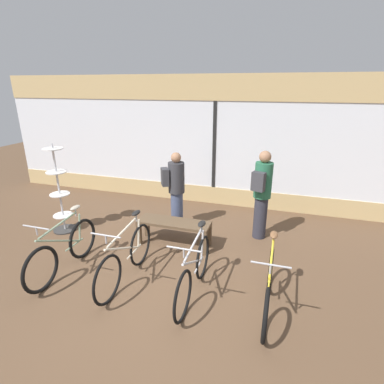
{
  "coord_description": "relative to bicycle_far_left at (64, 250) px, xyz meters",
  "views": [
    {
      "loc": [
        1.65,
        -3.6,
        2.96
      ],
      "look_at": [
        0.0,
        1.73,
        0.95
      ],
      "focal_mm": 28.0,
      "sensor_mm": 36.0,
      "label": 1
    }
  ],
  "objects": [
    {
      "name": "ground_plane",
      "position": [
        1.63,
        0.12,
        -0.39
      ],
      "size": [
        24.0,
        24.0,
        0.0
      ],
      "primitive_type": "plane",
      "color": "brown"
    },
    {
      "name": "shop_back_wall",
      "position": [
        1.63,
        3.74,
        1.25
      ],
      "size": [
        12.0,
        0.08,
        3.2
      ],
      "color": "tan",
      "rests_on": "ground_plane"
    },
    {
      "name": "bicycle_far_left",
      "position": [
        0.0,
        0.0,
        0.0
      ],
      "size": [
        0.46,
        1.72,
        1.04
      ],
      "color": "black",
      "rests_on": "ground_plane"
    },
    {
      "name": "bicycle_left",
      "position": [
        1.09,
        0.09,
        0.01
      ],
      "size": [
        0.46,
        1.75,
        1.04
      ],
      "color": "black",
      "rests_on": "ground_plane"
    },
    {
      "name": "bicycle_right",
      "position": [
        2.22,
        0.07,
        0.0
      ],
      "size": [
        0.46,
        1.68,
        1.03
      ],
      "color": "black",
      "rests_on": "ground_plane"
    },
    {
      "name": "bicycle_far_right",
      "position": [
        3.28,
        0.06,
        -0.02
      ],
      "size": [
        0.46,
        1.65,
        1.01
      ],
      "color": "black",
      "rests_on": "ground_plane"
    },
    {
      "name": "accessory_rack",
      "position": [
        -1.05,
        1.25,
        0.37
      ],
      "size": [
        0.48,
        0.48,
        1.87
      ],
      "color": "#333333",
      "rests_on": "ground_plane"
    },
    {
      "name": "display_bench",
      "position": [
        1.42,
        1.37,
        0.01
      ],
      "size": [
        1.4,
        0.44,
        0.5
      ],
      "color": "brown",
      "rests_on": "ground_plane"
    },
    {
      "name": "customer_near_rack",
      "position": [
        1.19,
        2.11,
        0.51
      ],
      "size": [
        0.56,
        0.5,
        1.66
      ],
      "color": "#424C6B",
      "rests_on": "ground_plane"
    },
    {
      "name": "customer_by_window",
      "position": [
        2.97,
        2.16,
        0.58
      ],
      "size": [
        0.43,
        0.55,
        1.8
      ],
      "color": "#2D2D38",
      "rests_on": "ground_plane"
    }
  ]
}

